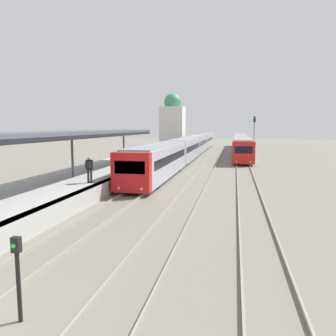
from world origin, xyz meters
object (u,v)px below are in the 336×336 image
at_px(person_on_platform, 89,167).
at_px(signal_post_near, 18,270).
at_px(signal_mast_far, 254,134).
at_px(train_near, 191,146).
at_px(train_far, 241,143).

relative_size(person_on_platform, signal_post_near, 0.82).
bearing_deg(signal_mast_far, person_on_platform, -114.40).
distance_m(person_on_platform, signal_post_near, 13.18).
distance_m(signal_post_near, signal_mast_far, 38.04).
relative_size(train_near, signal_post_near, 29.51).
bearing_deg(signal_post_near, signal_mast_far, 79.10).
height_order(person_on_platform, train_far, train_far).
bearing_deg(person_on_platform, train_far, 76.33).
bearing_deg(train_far, person_on_platform, -103.67).
bearing_deg(signal_mast_far, train_far, 95.07).
bearing_deg(train_far, signal_mast_far, -84.93).
height_order(train_far, signal_post_near, train_far).
xyz_separation_m(train_near, train_far, (7.51, 9.60, -0.01)).
xyz_separation_m(person_on_platform, signal_post_near, (4.06, -12.52, -0.74)).
bearing_deg(signal_post_near, train_far, 83.77).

